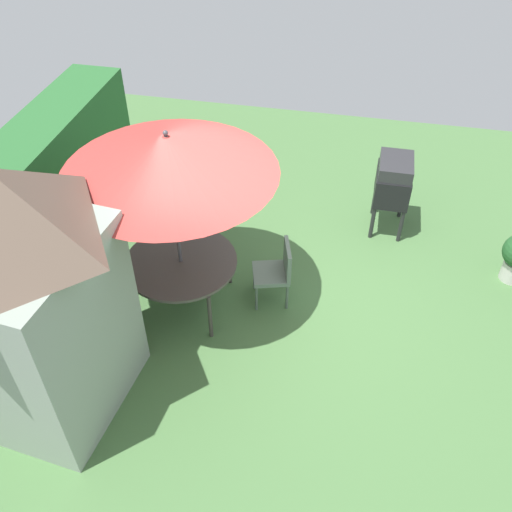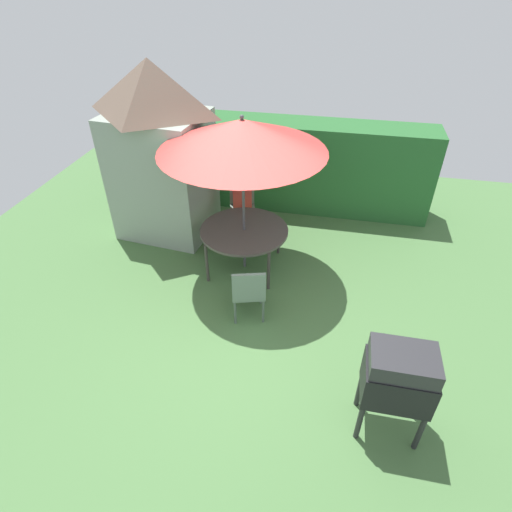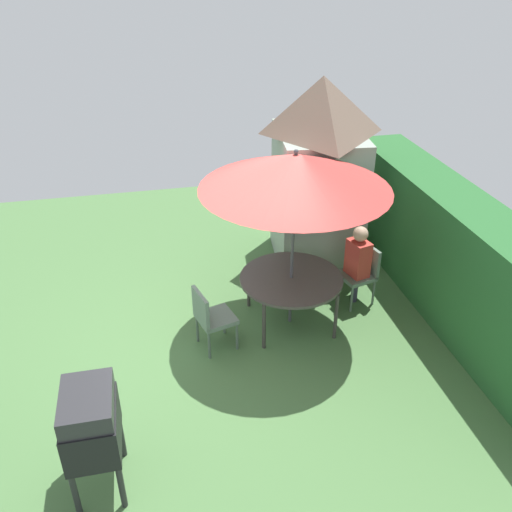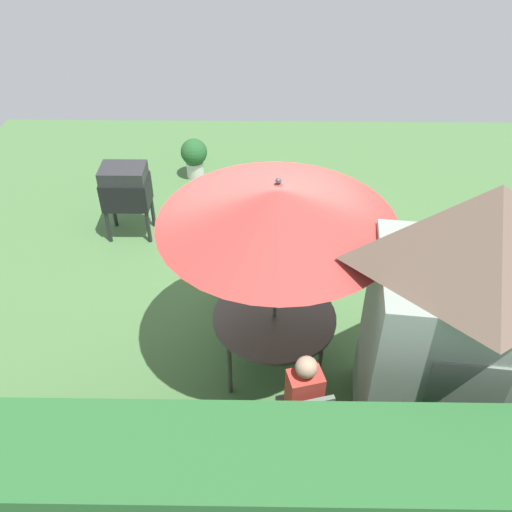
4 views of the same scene
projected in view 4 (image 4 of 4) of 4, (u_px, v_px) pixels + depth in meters
ground_plane at (255, 294)px, 7.74m from camera, size 11.00×11.00×0.00m
hedge_backdrop at (248, 510)px, 4.46m from camera, size 5.86×0.83×1.76m
garden_shed at (458, 323)px, 5.14m from camera, size 1.83×1.54×3.06m
patio_table at (274, 319)px, 6.39m from camera, size 1.43×1.43×0.75m
patio_umbrella at (278, 203)px, 5.39m from camera, size 2.44×2.44×2.58m
bbq_grill at (126, 188)px, 8.31m from camera, size 0.70×0.50×1.20m
chair_near_shed at (306, 414)px, 5.59m from camera, size 0.56×0.57×0.90m
chair_far_side at (248, 264)px, 7.42m from camera, size 0.57×0.57×0.90m
potted_plant_by_shed at (194, 156)px, 9.94m from camera, size 0.48×0.48×0.74m
person_in_red at (304, 391)px, 5.49m from camera, size 0.39×0.32×1.26m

